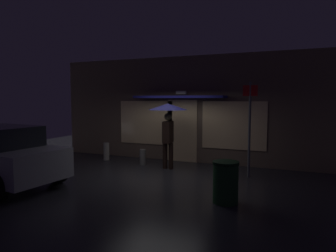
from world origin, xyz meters
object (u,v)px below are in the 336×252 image
at_px(person_with_umbrella, 168,116).
at_px(street_sign_post, 250,124).
at_px(sidewalk_bollard_2, 106,151).
at_px(trash_bin, 226,182).
at_px(sidewalk_bollard, 143,157).

xyz_separation_m(person_with_umbrella, street_sign_post, (2.53, -0.06, -0.17)).
bearing_deg(sidewalk_bollard_2, person_with_umbrella, -9.28).
distance_m(person_with_umbrella, trash_bin, 3.64).
bearing_deg(person_with_umbrella, trash_bin, -140.36).
height_order(person_with_umbrella, sidewalk_bollard, person_with_umbrella).
bearing_deg(person_with_umbrella, sidewalk_bollard_2, 76.26).
bearing_deg(trash_bin, sidewalk_bollard_2, 150.03).
distance_m(person_with_umbrella, street_sign_post, 2.53).
distance_m(street_sign_post, sidewalk_bollard, 3.79).
relative_size(person_with_umbrella, street_sign_post, 0.77).
xyz_separation_m(street_sign_post, sidewalk_bollard_2, (-5.15, 0.49, -1.21)).
height_order(sidewalk_bollard, sidewalk_bollard_2, sidewalk_bollard_2).
bearing_deg(sidewalk_bollard_2, street_sign_post, -5.43).
height_order(sidewalk_bollard, trash_bin, trash_bin).
relative_size(sidewalk_bollard_2, trash_bin, 0.71).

